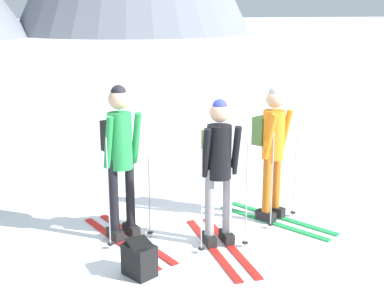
{
  "coord_description": "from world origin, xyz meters",
  "views": [
    {
      "loc": [
        -2.64,
        -5.26,
        2.67
      ],
      "look_at": [
        0.05,
        0.46,
        1.05
      ],
      "focal_mm": 48.49,
      "sensor_mm": 36.0,
      "label": 1
    }
  ],
  "objects_px": {
    "skier_in_black": "(219,165)",
    "skier_in_orange": "(272,146)",
    "skier_in_green": "(120,153)",
    "backpack_on_snow_front": "(139,259)"
  },
  "relations": [
    {
      "from": "skier_in_black",
      "to": "skier_in_orange",
      "type": "bearing_deg",
      "value": 21.05
    },
    {
      "from": "skier_in_green",
      "to": "backpack_on_snow_front",
      "type": "xyz_separation_m",
      "value": [
        -0.13,
        -0.96,
        -0.88
      ]
    },
    {
      "from": "skier_in_orange",
      "to": "backpack_on_snow_front",
      "type": "height_order",
      "value": "skier_in_orange"
    },
    {
      "from": "skier_in_black",
      "to": "skier_in_orange",
      "type": "distance_m",
      "value": 1.05
    },
    {
      "from": "skier_in_black",
      "to": "backpack_on_snow_front",
      "type": "xyz_separation_m",
      "value": [
        -1.09,
        -0.32,
        -0.79
      ]
    },
    {
      "from": "skier_in_green",
      "to": "skier_in_black",
      "type": "distance_m",
      "value": 1.16
    },
    {
      "from": "skier_in_green",
      "to": "backpack_on_snow_front",
      "type": "bearing_deg",
      "value": -97.6
    },
    {
      "from": "skier_in_green",
      "to": "skier_in_orange",
      "type": "relative_size",
      "value": 1.06
    },
    {
      "from": "skier_in_green",
      "to": "backpack_on_snow_front",
      "type": "distance_m",
      "value": 1.31
    },
    {
      "from": "skier_in_black",
      "to": "backpack_on_snow_front",
      "type": "bearing_deg",
      "value": -163.61
    }
  ]
}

